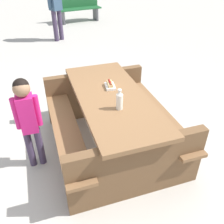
{
  "coord_description": "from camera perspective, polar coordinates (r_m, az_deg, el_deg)",
  "views": [
    {
      "loc": [
        -2.32,
        0.6,
        2.13
      ],
      "look_at": [
        0.0,
        0.0,
        0.52
      ],
      "focal_mm": 39.18,
      "sensor_mm": 36.0,
      "label": 1
    }
  ],
  "objects": [
    {
      "name": "park_bench_mid",
      "position": [
        9.11,
        -7.87,
        22.96
      ],
      "size": [
        0.7,
        1.55,
        0.85
      ],
      "color": "#1E592D",
      "rests_on": "ground"
    },
    {
      "name": "hotdog_tray",
      "position": [
        2.92,
        -0.49,
        6.32
      ],
      "size": [
        0.19,
        0.12,
        0.08
      ],
      "color": "white",
      "rests_on": "picnic_table"
    },
    {
      "name": "child_in_coat",
      "position": [
        2.67,
        -19.16,
        -0.47
      ],
      "size": [
        0.17,
        0.27,
        1.11
      ],
      "color": "#3F334C",
      "rests_on": "ground"
    },
    {
      "name": "picnic_table",
      "position": [
        2.93,
        0.0,
        -1.3
      ],
      "size": [
        1.89,
        1.52,
        0.75
      ],
      "color": "brown",
      "rests_on": "ground"
    },
    {
      "name": "soda_bottle",
      "position": [
        2.48,
        1.77,
        2.8
      ],
      "size": [
        0.07,
        0.07,
        0.23
      ],
      "color": "silver",
      "rests_on": "picnic_table"
    },
    {
      "name": "ground_plane",
      "position": [
        3.21,
        0.0,
        -7.82
      ],
      "size": [
        30.0,
        30.0,
        0.0
      ],
      "primitive_type": "plane",
      "color": "#B7B2A8",
      "rests_on": "ground"
    }
  ]
}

